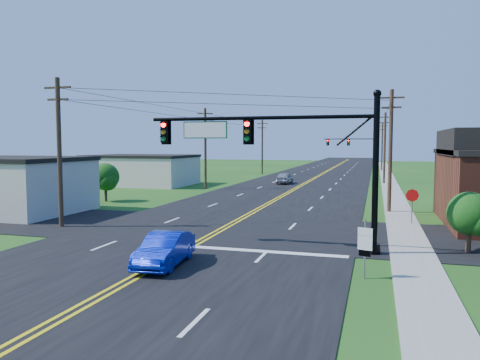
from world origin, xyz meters
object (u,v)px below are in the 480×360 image
(signal_mast_far, at_px, (353,146))
(blue_car, at_px, (165,250))
(stop_sign, at_px, (412,199))
(signal_mast_main, at_px, (279,150))
(route_sign, at_px, (365,244))

(signal_mast_far, height_order, blue_car, signal_mast_far)
(blue_car, relative_size, stop_sign, 1.81)
(signal_mast_main, bearing_deg, stop_sign, 52.75)
(signal_mast_far, xyz_separation_m, route_sign, (4.04, -76.11, -3.24))
(route_sign, bearing_deg, blue_car, -158.69)
(signal_mast_far, xyz_separation_m, stop_sign, (6.58, -63.21, -2.92))
(signal_mast_main, bearing_deg, signal_mast_far, 89.92)
(signal_mast_main, xyz_separation_m, signal_mast_far, (0.10, 72.00, -0.20))
(signal_mast_main, height_order, stop_sign, signal_mast_main)
(route_sign, height_order, stop_sign, stop_sign)
(signal_mast_far, height_order, route_sign, signal_mast_far)
(blue_car, bearing_deg, stop_sign, 46.69)
(route_sign, distance_m, stop_sign, 13.14)
(blue_car, relative_size, route_sign, 1.83)
(signal_mast_main, distance_m, route_sign, 6.77)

